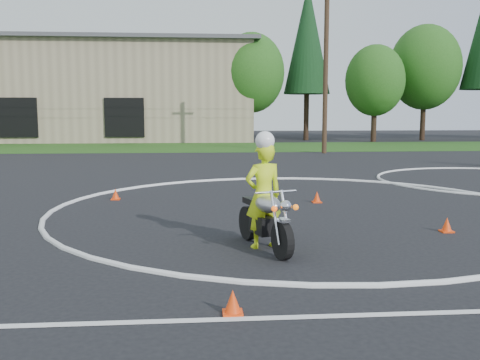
{
  "coord_description": "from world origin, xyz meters",
  "views": [
    {
      "loc": [
        -2.49,
        -9.93,
        2.39
      ],
      "look_at": [
        -1.67,
        0.2,
        1.1
      ],
      "focal_mm": 40.0,
      "sensor_mm": 36.0,
      "label": 1
    }
  ],
  "objects": [
    {
      "name": "utility_poles",
      "position": [
        5.0,
        21.0,
        5.2
      ],
      "size": [
        41.6,
        1.12,
        10.0
      ],
      "color": "#473321",
      "rests_on": "ground"
    },
    {
      "name": "warehouse",
      "position": [
        -18.0,
        39.99,
        4.16
      ],
      "size": [
        41.0,
        17.0,
        8.3
      ],
      "color": "tan",
      "rests_on": "ground"
    },
    {
      "name": "grass_strip",
      "position": [
        0.0,
        27.0,
        0.01
      ],
      "size": [
        120.0,
        10.0,
        0.02
      ],
      "primitive_type": "cube",
      "color": "#1E4714",
      "rests_on": "ground"
    },
    {
      "name": "traffic_cones",
      "position": [
        2.42,
        2.92,
        0.14
      ],
      "size": [
        16.66,
        11.21,
        0.3
      ],
      "color": "#FB400D",
      "rests_on": "ground"
    },
    {
      "name": "ground",
      "position": [
        0.0,
        0.0,
        0.0
      ],
      "size": [
        120.0,
        120.0,
        0.0
      ],
      "primitive_type": "plane",
      "color": "black",
      "rests_on": "ground"
    },
    {
      "name": "primary_motorcycle",
      "position": [
        -1.31,
        -0.84,
        0.54
      ],
      "size": [
        0.86,
        2.07,
        1.11
      ],
      "rotation": [
        0.0,
        0.0,
        0.29
      ],
      "color": "black",
      "rests_on": "ground"
    },
    {
      "name": "course_markings",
      "position": [
        2.17,
        4.35,
        0.01
      ],
      "size": [
        19.05,
        19.05,
        0.12
      ],
      "color": "silver",
      "rests_on": "ground"
    },
    {
      "name": "treeline",
      "position": [
        14.78,
        34.61,
        6.62
      ],
      "size": [
        38.2,
        8.1,
        14.52
      ],
      "color": "#382619",
      "rests_on": "ground"
    },
    {
      "name": "rider_primary_grp",
      "position": [
        -1.33,
        -0.7,
        1.0
      ],
      "size": [
        0.78,
        0.63,
        2.07
      ],
      "rotation": [
        0.0,
        0.0,
        0.29
      ],
      "color": "#D5F419",
      "rests_on": "ground"
    }
  ]
}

